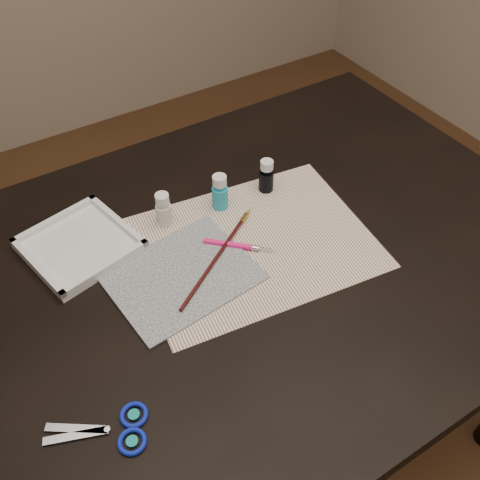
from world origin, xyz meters
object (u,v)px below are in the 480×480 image
paint_bottle_white (164,210)px  scissors (97,435)px  paper (253,243)px  paint_bottle_navy (266,176)px  canvas (181,275)px  paint_bottle_cyan (220,192)px  palette_tray (80,244)px

paint_bottle_white → scissors: (-0.28, -0.35, -0.03)m
paper → paint_bottle_white: 0.19m
paint_bottle_navy → scissors: bearing=-147.4°
canvas → paint_bottle_cyan: bearing=39.0°
paint_bottle_cyan → scissors: 0.53m
paint_bottle_cyan → palette_tray: size_ratio=0.43×
paint_bottle_cyan → palette_tray: bearing=172.4°
paper → scissors: (-0.40, -0.21, 0.00)m
paper → canvas: bearing=-179.1°
paper → paint_bottle_navy: (0.11, 0.12, 0.04)m
paint_bottle_white → scissors: paint_bottle_white is taller
paint_bottle_cyan → scissors: bearing=-140.3°
paper → paint_bottle_cyan: 0.13m
paint_bottle_white → paper: bearing=-49.3°
canvas → paint_bottle_cyan: paint_bottle_cyan is taller
paint_bottle_white → paint_bottle_navy: 0.23m
paint_bottle_white → scissors: size_ratio=0.46×
paper → paint_bottle_navy: 0.17m
scissors → palette_tray: 0.39m
paper → paint_bottle_white: bearing=130.7°
paint_bottle_navy → palette_tray: size_ratio=0.40×
paper → paint_bottle_navy: paint_bottle_navy is taller
paint_bottle_cyan → paint_bottle_navy: paint_bottle_cyan is taller
paper → paint_bottle_cyan: (0.00, 0.13, 0.04)m
paint_bottle_cyan → canvas: bearing=-141.0°
paper → scissors: 0.46m
canvas → palette_tray: (-0.13, 0.17, 0.01)m
paint_bottle_navy → scissors: 0.61m
paint_bottle_navy → palette_tray: paint_bottle_navy is taller
paint_bottle_white → paint_bottle_navy: size_ratio=1.00×
paint_bottle_cyan → paper: bearing=-90.0°
paper → paint_bottle_white: paint_bottle_white is taller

